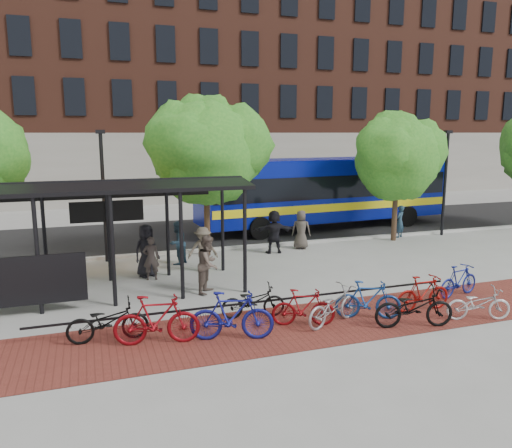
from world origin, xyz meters
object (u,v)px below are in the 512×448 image
object	(u,v)px
tree_c	(399,154)
bike_0	(108,321)
bike_5	(303,307)
bike_9	(423,293)
tree_b	(208,147)
bus_shelter	(69,200)
pedestrian_6	(301,230)
bike_6	(333,306)
bike_7	(368,300)
bike_1	(157,320)
pedestrian_3	(203,250)
bike_3	(232,316)
lamp_post_right	(445,180)
bike_11	(459,281)
bike_8	(414,307)
bus	(324,188)
pedestrian_7	(400,221)
bike_10	(478,304)
pedestrian_8	(209,264)
bike_4	(253,301)
lamp_post_left	(104,192)
pedestrian_2	(177,243)
pedestrian_1	(151,258)
pedestrian_0	(146,251)
pedestrian_5	(274,232)

from	to	relation	value
tree_c	bike_0	size ratio (longest dim) A/B	3.05
bike_5	bike_9	distance (m)	3.67
tree_b	bike_5	bearing A→B (deg)	-86.58
bus_shelter	bike_5	bearing A→B (deg)	-38.52
pedestrian_6	bike_6	bearing A→B (deg)	99.04
bike_7	bike_9	bearing A→B (deg)	-66.28
bike_1	pedestrian_3	distance (m)	6.36
bike_0	bike_3	distance (m)	3.01
tree_c	lamp_post_right	world-z (taller)	tree_c
bike_1	bike_11	distance (m)	9.37
bike_7	bike_8	size ratio (longest dim) A/B	0.86
bus	bike_7	bearing A→B (deg)	-115.33
pedestrian_3	pedestrian_6	bearing A→B (deg)	37.66
bike_1	pedestrian_7	bearing A→B (deg)	-45.59
bike_1	lamp_post_right	bearing A→B (deg)	-50.47
bike_5	lamp_post_right	bearing A→B (deg)	-34.28
tree_b	bike_1	distance (m)	9.76
bike_10	pedestrian_8	xyz separation A→B (m)	(-6.35, 4.69, 0.47)
tree_c	bike_0	distance (m)	15.89
bike_4	bike_11	xyz separation A→B (m)	(6.61, -0.35, 0.04)
bike_3	bike_7	size ratio (longest dim) A/B	1.16
lamp_post_right	pedestrian_7	size ratio (longest dim) A/B	3.28
bike_1	bike_9	bearing A→B (deg)	-81.05
lamp_post_left	pedestrian_6	bearing A→B (deg)	-3.28
bike_10	pedestrian_3	bearing A→B (deg)	57.51
pedestrian_2	bike_9	bearing A→B (deg)	84.29
pedestrian_2	pedestrian_6	xyz separation A→B (m)	(5.57, 0.86, 0.01)
bike_5	tree_c	bearing A→B (deg)	-26.78
bike_9	tree_b	bearing A→B (deg)	25.47
bike_10	bike_11	size ratio (longest dim) A/B	1.04
pedestrian_7	bike_4	bearing A→B (deg)	4.85
bike_4	bike_7	distance (m)	3.14
bike_3	pedestrian_1	bearing A→B (deg)	27.47
bike_7	lamp_post_right	bearing A→B (deg)	-24.36
bike_5	bike_10	bearing A→B (deg)	-85.37
bike_8	pedestrian_0	distance (m)	9.26
bike_1	pedestrian_0	world-z (taller)	pedestrian_0
tree_c	pedestrian_8	xyz separation A→B (m)	(-10.19, -4.85, -3.13)
tree_c	bike_5	world-z (taller)	tree_c
pedestrian_5	pedestrian_8	distance (m)	5.75
bike_1	bike_6	size ratio (longest dim) A/B	1.07
pedestrian_1	pedestrian_7	size ratio (longest dim) A/B	0.98
bike_7	pedestrian_3	size ratio (longest dim) A/B	1.07
lamp_post_right	pedestrian_6	world-z (taller)	lamp_post_right
bus	pedestrian_6	xyz separation A→B (m)	(-3.18, -4.17, -1.26)
bus	bike_10	world-z (taller)	bus
tree_c	bike_11	size ratio (longest dim) A/B	3.53
pedestrian_1	pedestrian_5	xyz separation A→B (m)	(5.40, 2.28, 0.15)
bike_8	bike_4	bearing A→B (deg)	75.19
bike_3	pedestrian_1	xyz separation A→B (m)	(-1.21, 5.81, 0.14)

